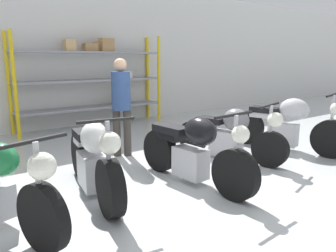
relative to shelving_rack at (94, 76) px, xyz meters
name	(u,v)px	position (x,y,z in m)	size (l,w,h in m)	color
ground_plane	(185,180)	(-0.62, -4.25, -1.25)	(30.00, 30.00, 0.00)	#B2B7B7
back_wall	(62,53)	(-0.62, 0.37, 0.55)	(30.00, 0.08, 3.60)	silver
shelving_rack	(94,76)	(0.00, 0.00, 0.00)	(3.71, 0.63, 2.25)	yellow
motorcycle_white	(93,160)	(-1.84, -3.94, -0.81)	(0.66, 2.00, 1.05)	black
motorcycle_black	(194,151)	(-0.63, -4.42, -0.79)	(0.67, 2.03, 1.04)	black
motorcycle_grey	(230,135)	(0.61, -3.94, -0.84)	(0.85, 1.97, 0.98)	black
motorcycle_silver	(287,124)	(1.85, -4.19, -0.77)	(0.82, 2.17, 1.09)	black
person_browsing	(121,100)	(-0.74, -2.68, -0.27)	(0.44, 0.44, 1.67)	#38332D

